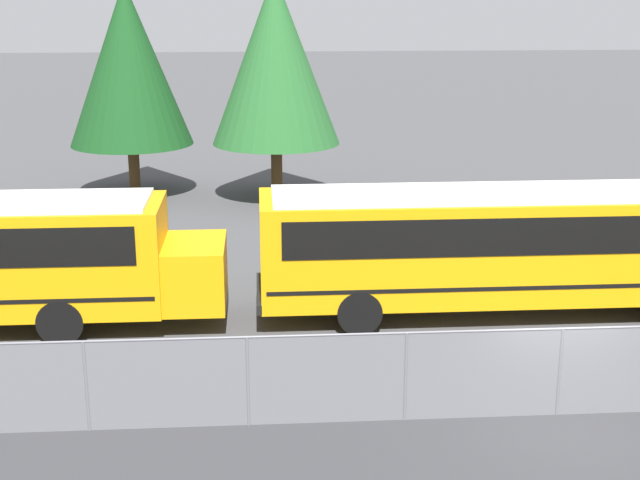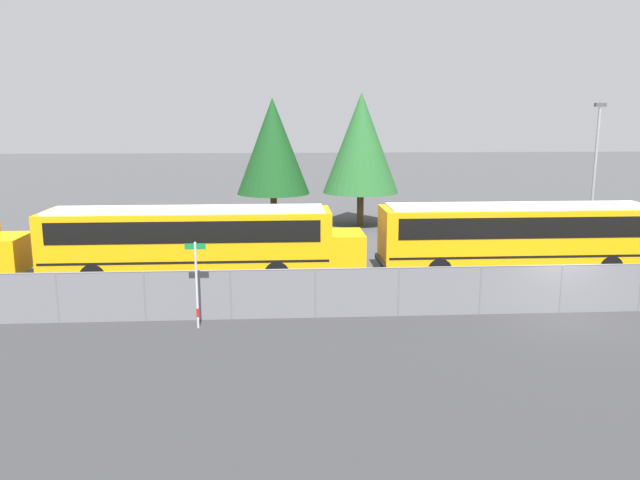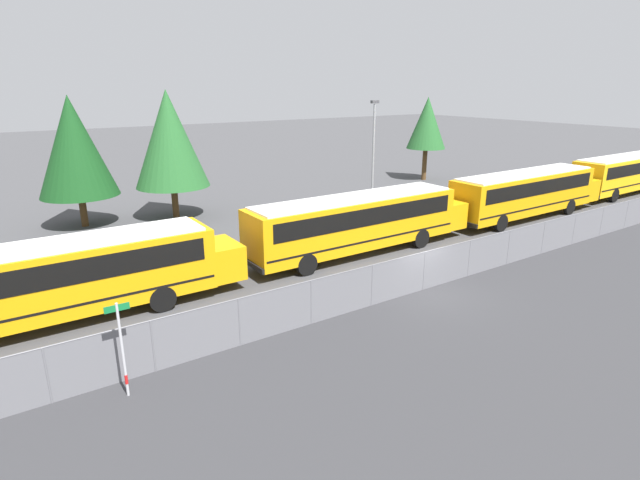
{
  "view_description": "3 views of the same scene",
  "coord_description": "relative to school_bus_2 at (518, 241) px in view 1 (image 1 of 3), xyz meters",
  "views": [
    {
      "loc": [
        -5.73,
        -15.47,
        8.1
      ],
      "look_at": [
        -4.33,
        4.44,
        2.38
      ],
      "focal_mm": 50.0,
      "sensor_mm": 36.0,
      "label": 1
    },
    {
      "loc": [
        -10.2,
        -21.42,
        7.16
      ],
      "look_at": [
        -8.56,
        4.58,
        1.93
      ],
      "focal_mm": 35.0,
      "sensor_mm": 36.0,
      "label": 2
    },
    {
      "loc": [
        -15.49,
        -14.7,
        8.89
      ],
      "look_at": [
        -2.61,
        4.44,
        1.66
      ],
      "focal_mm": 28.0,
      "sensor_mm": 36.0,
      "label": 3
    }
  ],
  "objects": [
    {
      "name": "tree_3",
      "position": [
        -5.77,
        13.2,
        3.46
      ],
      "size": [
        4.91,
        4.91,
        8.59
      ],
      "color": "#51381E",
      "rests_on": "ground_plane"
    },
    {
      "name": "ground_plane",
      "position": [
        -0.75,
        -5.62,
        -1.93
      ],
      "size": [
        200.0,
        200.0,
        0.0
      ],
      "primitive_type": "plane",
      "color": "#424244"
    },
    {
      "name": "fence",
      "position": [
        -0.75,
        -5.62,
        -1.0
      ],
      "size": [
        84.21,
        0.07,
        1.83
      ],
      "color": "#9EA0A5",
      "rests_on": "ground_plane"
    },
    {
      "name": "school_bus_2",
      "position": [
        0.0,
        0.0,
        0.0
      ],
      "size": [
        13.95,
        2.59,
        3.21
      ],
      "color": "orange",
      "rests_on": "ground_plane"
    },
    {
      "name": "tree_0",
      "position": [
        -11.45,
        14.36,
        3.22
      ],
      "size": [
        4.8,
        4.8,
        8.29
      ],
      "color": "#51381E",
      "rests_on": "ground_plane"
    }
  ]
}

